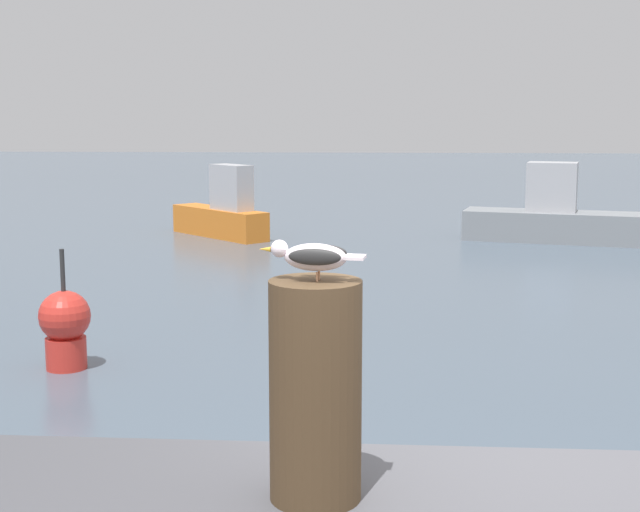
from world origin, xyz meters
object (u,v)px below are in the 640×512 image
object	(u,v)px
boat_grey	(585,221)
channel_buoy	(65,326)
boat_orange	(218,213)
mooring_post	(315,391)
seagull	(313,256)

from	to	relation	value
boat_grey	channel_buoy	bearing A→B (deg)	-127.17
boat_grey	boat_orange	xyz separation A→B (m)	(-8.06, 0.45, 0.06)
mooring_post	channel_buoy	size ratio (longest dim) A/B	0.62
mooring_post	boat_orange	distance (m)	17.36
mooring_post	seagull	size ratio (longest dim) A/B	2.10
seagull	boat_orange	xyz separation A→B (m)	(-3.43, 16.97, -1.73)
mooring_post	boat_grey	size ratio (longest dim) A/B	0.16
mooring_post	boat_grey	xyz separation A→B (m)	(4.62, 16.51, -1.29)
boat_grey	seagull	bearing A→B (deg)	-105.64
seagull	mooring_post	bearing A→B (deg)	-7.86
boat_grey	channel_buoy	world-z (taller)	boat_grey
channel_buoy	seagull	bearing A→B (deg)	-62.87
boat_grey	boat_orange	distance (m)	8.07
boat_grey	mooring_post	bearing A→B (deg)	-105.62
mooring_post	seagull	world-z (taller)	seagull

